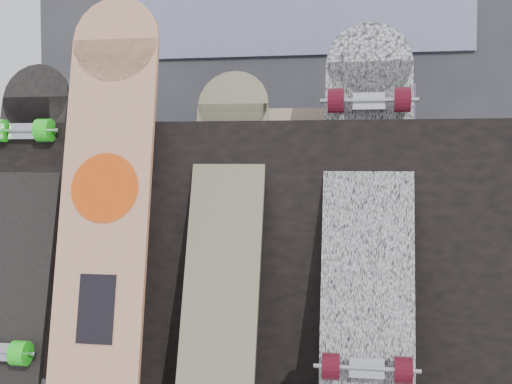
% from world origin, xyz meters
% --- Properties ---
extents(vendor_table, '(1.60, 0.60, 0.80)m').
position_xyz_m(vendor_table, '(0.00, 0.50, 0.40)').
color(vendor_table, black).
rests_on(vendor_table, ground).
extents(booth, '(2.40, 0.22, 2.20)m').
position_xyz_m(booth, '(0.00, 1.35, 1.10)').
color(booth, '#2F2F33').
rests_on(booth, ground).
extents(merch_box_purple, '(0.18, 0.12, 0.10)m').
position_xyz_m(merch_box_purple, '(-0.61, 0.45, 0.85)').
color(merch_box_purple, '#603C7B').
rests_on(merch_box_purple, vendor_table).
extents(merch_box_small, '(0.14, 0.14, 0.12)m').
position_xyz_m(merch_box_small, '(0.42, 0.46, 0.86)').
color(merch_box_small, '#603C7B').
rests_on(merch_box_small, vendor_table).
extents(merch_box_flat, '(0.22, 0.10, 0.06)m').
position_xyz_m(merch_box_flat, '(0.11, 0.57, 0.83)').
color(merch_box_flat, '#D1B78C').
rests_on(merch_box_flat, vendor_table).
extents(longboard_geisha, '(0.27, 0.26, 1.18)m').
position_xyz_m(longboard_geisha, '(-0.39, 0.11, 0.62)').
color(longboard_geisha, tan).
rests_on(longboard_geisha, ground).
extents(longboard_celtic, '(0.22, 0.32, 0.96)m').
position_xyz_m(longboard_celtic, '(-0.05, 0.15, 0.51)').
color(longboard_celtic, '#C4B986').
rests_on(longboard_celtic, ground).
extents(longboard_cascadia, '(0.25, 0.36, 1.10)m').
position_xyz_m(longboard_cascadia, '(0.35, 0.17, 0.57)').
color(longboard_cascadia, white).
rests_on(longboard_cascadia, ground).
extents(skateboard_dark, '(0.22, 0.32, 1.00)m').
position_xyz_m(skateboard_dark, '(-0.69, 0.16, 0.51)').
color(skateboard_dark, black).
rests_on(skateboard_dark, ground).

